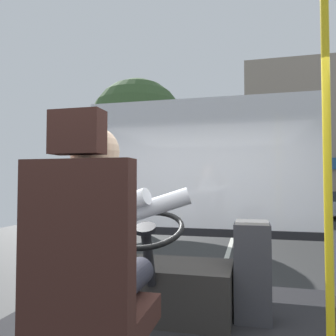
{
  "coord_description": "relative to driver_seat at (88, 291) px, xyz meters",
  "views": [
    {
      "loc": [
        0.54,
        -1.88,
        1.83
      ],
      "look_at": [
        -0.16,
        0.96,
        1.95
      ],
      "focal_mm": 35.27,
      "sensor_mm": 36.0,
      "label": 1
    }
  ],
  "objects": [
    {
      "name": "street_tree",
      "position": [
        -3.41,
        10.43,
        2.55
      ],
      "size": [
        3.55,
        3.55,
        5.69
      ],
      "color": "#4C3828",
      "rests_on": "ground"
    },
    {
      "name": "handrail_pole",
      "position": [
        1.09,
        0.61,
        0.46
      ],
      "size": [
        0.04,
        0.04,
        2.07
      ],
      "color": "yellow",
      "rests_on": "bus_floor"
    },
    {
      "name": "driver_seat",
      "position": [
        0.0,
        0.0,
        0.0
      ],
      "size": [
        0.48,
        0.48,
        1.34
      ],
      "color": "black",
      "rests_on": "bus_floor"
    },
    {
      "name": "ground",
      "position": [
        0.14,
        9.37,
        -1.38
      ],
      "size": [
        18.0,
        44.0,
        0.06
      ],
      "color": "#2E2E2E"
    },
    {
      "name": "windshield_panel",
      "position": [
        0.14,
        2.19,
        0.47
      ],
      "size": [
        2.5,
        0.08,
        1.48
      ],
      "color": "silver"
    },
    {
      "name": "fare_box",
      "position": [
        0.7,
        1.3,
        -0.2
      ],
      "size": [
        0.27,
        0.25,
        0.75
      ],
      "color": "#333338",
      "rests_on": "bus_floor"
    },
    {
      "name": "bus_driver",
      "position": [
        -0.0,
        0.11,
        0.21
      ],
      "size": [
        0.79,
        0.55,
        0.82
      ],
      "color": "#282833",
      "rests_on": "driver_seat"
    },
    {
      "name": "steering_console",
      "position": [
        0.0,
        1.22,
        -0.35
      ],
      "size": [
        1.1,
        0.96,
        0.84
      ],
      "color": "#282623",
      "rests_on": "bus_floor"
    }
  ]
}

